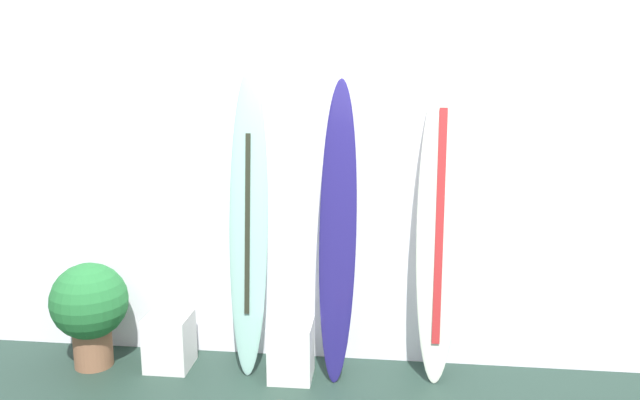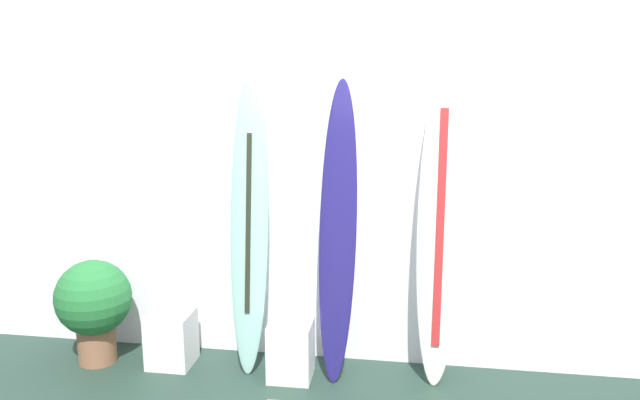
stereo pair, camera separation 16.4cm
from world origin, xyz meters
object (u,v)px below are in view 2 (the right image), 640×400
Objects in this scene: surfboard_navy at (338,235)px; display_block_center at (171,338)px; surfboard_ivory at (440,230)px; potted_plant at (94,303)px; surfboard_seafoam at (250,225)px; display_block_left at (291,350)px.

display_block_center is (-1.18, -0.05, -0.80)m from surfboard_navy.
potted_plant is (-2.40, -0.13, -0.60)m from surfboard_ivory.
surfboard_ivory reaches higher than display_block_center.
surfboard_seafoam is 1.27m from potted_plant.
display_block_center is at bearing -177.49° from surfboard_navy.
display_block_center is 0.61m from potted_plant.
surfboard_navy is 5.05× the size of display_block_left.
potted_plant reaches higher than display_block_left.
surfboard_navy is at bearing 3.13° from potted_plant.
surfboard_navy reaches higher than potted_plant.
surfboard_seafoam is 5.23× the size of display_block_left.
surfboard_navy is (0.61, -0.02, -0.04)m from surfboard_seafoam.
surfboard_seafoam reaches higher than surfboard_navy.
display_block_center is (-1.85, -0.09, -0.85)m from surfboard_ivory.
surfboard_seafoam is at bearing -179.14° from surfboard_ivory.
display_block_left is 0.88m from display_block_center.
display_block_left is at bearing -159.68° from surfboard_navy.
surfboard_navy reaches higher than display_block_center.
display_block_left reaches higher than display_block_center.
surfboard_navy is at bearing -1.58° from surfboard_seafoam.
surfboard_navy is 0.95× the size of surfboard_ivory.
surfboard_seafoam is 1.28m from surfboard_ivory.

